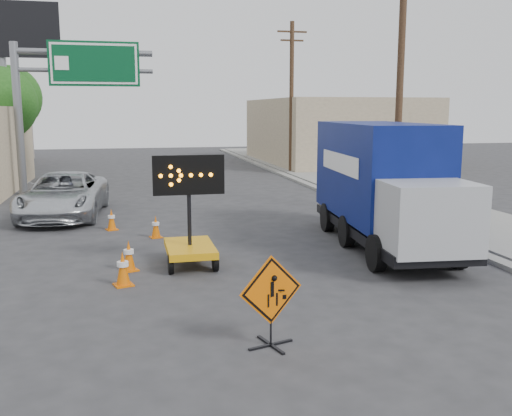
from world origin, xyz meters
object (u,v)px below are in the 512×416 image
object	(u,v)px
construction_sign	(271,299)
arrow_board	(190,241)
box_truck	(383,191)
pickup_truck	(64,195)

from	to	relation	value
construction_sign	arrow_board	xyz separation A→B (m)	(-0.74, 5.27, -0.19)
arrow_board	box_truck	xyz separation A→B (m)	(5.56, 0.82, 0.95)
construction_sign	pickup_truck	xyz separation A→B (m)	(-4.46, 12.84, -0.01)
construction_sign	arrow_board	bearing A→B (deg)	81.73
pickup_truck	box_truck	bearing A→B (deg)	-31.28
construction_sign	pickup_truck	world-z (taller)	pickup_truck
construction_sign	box_truck	bearing A→B (deg)	35.39
arrow_board	box_truck	bearing A→B (deg)	8.54
construction_sign	arrow_board	size ratio (longest dim) A/B	0.56
arrow_board	construction_sign	bearing A→B (deg)	-81.92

